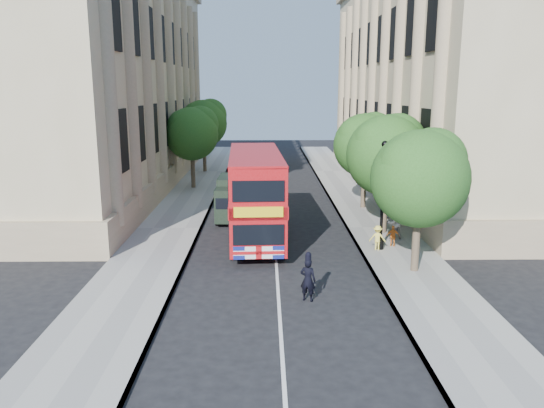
{
  "coord_description": "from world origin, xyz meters",
  "views": [
    {
      "loc": [
        -0.49,
        -18.13,
        7.69
      ],
      "look_at": [
        -0.16,
        6.15,
        2.3
      ],
      "focal_mm": 35.0,
      "sensor_mm": 36.0,
      "label": 1
    }
  ],
  "objects_px": {
    "box_van": "(233,199)",
    "woman_pedestrian": "(394,223)",
    "double_decker_bus": "(255,193)",
    "police_constable": "(308,280)",
    "lamp_post": "(382,200)"
  },
  "relations": [
    {
      "from": "lamp_post",
      "to": "box_van",
      "type": "bearing_deg",
      "value": 139.43
    },
    {
      "from": "lamp_post",
      "to": "double_decker_bus",
      "type": "height_order",
      "value": "lamp_post"
    },
    {
      "from": "lamp_post",
      "to": "police_constable",
      "type": "distance_m",
      "value": 7.3
    },
    {
      "from": "police_constable",
      "to": "woman_pedestrian",
      "type": "distance_m",
      "value": 9.15
    },
    {
      "from": "woman_pedestrian",
      "to": "lamp_post",
      "type": "bearing_deg",
      "value": 39.01
    },
    {
      "from": "double_decker_bus",
      "to": "police_constable",
      "type": "xyz_separation_m",
      "value": [
        2.05,
        -8.17,
        -1.61
      ]
    },
    {
      "from": "woman_pedestrian",
      "to": "police_constable",
      "type": "bearing_deg",
      "value": 37.13
    },
    {
      "from": "police_constable",
      "to": "double_decker_bus",
      "type": "bearing_deg",
      "value": -53.01
    },
    {
      "from": "double_decker_bus",
      "to": "police_constable",
      "type": "bearing_deg",
      "value": -78.52
    },
    {
      "from": "woman_pedestrian",
      "to": "box_van",
      "type": "bearing_deg",
      "value": -48.11
    },
    {
      "from": "box_van",
      "to": "woman_pedestrian",
      "type": "relative_size",
      "value": 2.66
    },
    {
      "from": "box_van",
      "to": "woman_pedestrian",
      "type": "distance_m",
      "value": 9.58
    },
    {
      "from": "lamp_post",
      "to": "woman_pedestrian",
      "type": "distance_m",
      "value": 2.58
    },
    {
      "from": "woman_pedestrian",
      "to": "double_decker_bus",
      "type": "bearing_deg",
      "value": -23.86
    },
    {
      "from": "lamp_post",
      "to": "police_constable",
      "type": "xyz_separation_m",
      "value": [
        -3.94,
        -5.91,
        -1.71
      ]
    }
  ]
}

